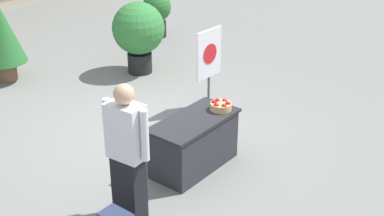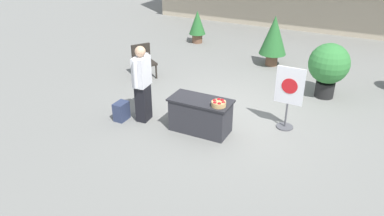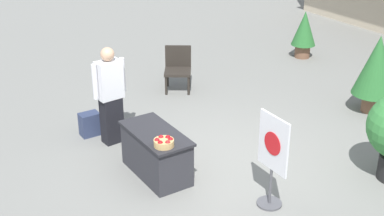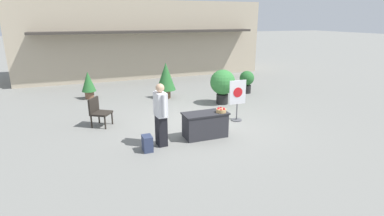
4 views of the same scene
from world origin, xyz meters
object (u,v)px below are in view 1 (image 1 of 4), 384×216
Objects in this scene: poster_board at (209,66)px; potted_plant_near_left at (138,31)px; person_visitor at (127,153)px; potted_plant_far_left at (1,34)px; potted_plant_near_right at (157,11)px; apple_basket at (221,106)px; display_table at (194,143)px.

potted_plant_near_left is at bearing 167.99° from poster_board.
person_visitor is 4.61m from potted_plant_near_left.
potted_plant_near_right is (3.72, -0.45, -0.30)m from potted_plant_far_left.
display_table is at bearing 166.16° from apple_basket.
display_table is at bearing -57.80° from poster_board.
poster_board is at bearing 42.90° from apple_basket.
potted_plant_near_right is at bearing -6.93° from potted_plant_far_left.
potted_plant_far_left is (-1.37, 3.71, 0.15)m from poster_board.
person_visitor is 5.02m from potted_plant_far_left.
person_visitor is at bearing -175.01° from display_table.
potted_plant_far_left is (0.21, 4.66, 0.54)m from display_table.
potted_plant_far_left is at bearing -158.38° from poster_board.
potted_plant_near_left is at bearing -42.07° from potted_plant_far_left.
display_table is 0.85× the size of potted_plant_far_left.
potted_plant_far_left is at bearing 66.90° from person_visitor.
apple_basket reaches higher than display_table.
person_visitor reaches higher than potted_plant_near_right.
potted_plant_far_left is (-0.23, 4.77, 0.12)m from apple_basket.
potted_plant_near_right is (2.35, 3.26, -0.16)m from poster_board.
apple_basket is 4.77m from potted_plant_far_left.
potted_plant_near_right reaches higher than apple_basket.
potted_plant_far_left reaches higher than potted_plant_near_right.
potted_plant_near_left reaches higher than apple_basket.
apple_basket is 3.49m from potted_plant_near_left.
poster_board is (1.13, 1.05, -0.03)m from apple_basket.
display_table is 3.66m from potted_plant_near_left.
poster_board reaches higher than potted_plant_near_right.
poster_board is 3.96m from potted_plant_far_left.
display_table is at bearing -124.73° from potted_plant_near_left.
display_table is 0.94× the size of poster_board.
poster_board is 0.90× the size of potted_plant_far_left.
potted_plant_near_left is (3.42, 3.10, -0.04)m from person_visitor.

